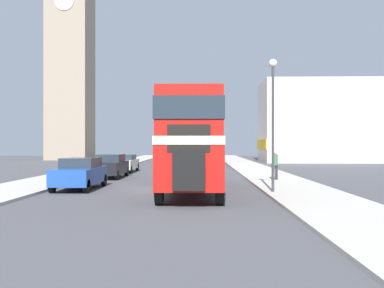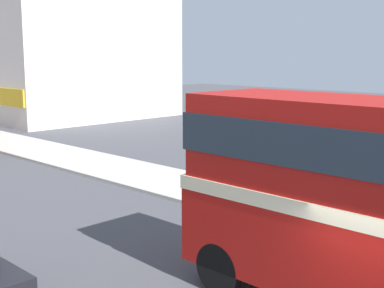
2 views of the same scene
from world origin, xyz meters
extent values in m
cylinder|color=black|center=(0.65, 3.50, 0.57)|extent=(0.28, 1.14, 1.14)
cylinder|color=black|center=(2.85, 3.50, 0.57)|extent=(0.28, 1.14, 1.14)
cylinder|color=#282833|center=(6.45, 4.58, 0.54)|extent=(0.16, 0.16, 0.84)
cylinder|color=#282833|center=(6.64, 4.58, 0.54)|extent=(0.16, 0.16, 0.84)
cylinder|color=#336B42|center=(6.55, 4.58, 1.29)|extent=(0.35, 0.35, 0.66)
sphere|color=beige|center=(6.55, 4.58, 1.74)|extent=(0.23, 0.23, 0.23)
cube|color=silver|center=(16.99, 32.73, 4.99)|extent=(14.37, 8.27, 9.99)
camera|label=1|loc=(2.18, -20.80, 2.22)|focal=40.00mm
camera|label=2|loc=(-7.58, -3.75, 5.16)|focal=50.00mm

